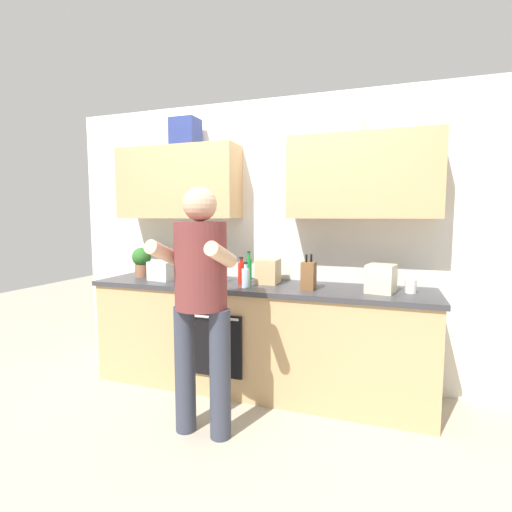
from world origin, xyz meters
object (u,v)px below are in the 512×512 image
(potted_herb, at_px, (142,261))
(bottle_oil, at_px, (218,271))
(bottle_hotsauce, at_px, (241,273))
(grocery_bag_produce, at_px, (164,271))
(grocery_bag_rice, at_px, (381,279))
(bottle_soda, at_px, (249,268))
(grocery_bag_bread, at_px, (268,271))
(person_standing, at_px, (201,291))
(cup_coffee, at_px, (411,286))
(bottle_wine, at_px, (196,267))
(knife_block, at_px, (309,275))
(bottle_water, at_px, (246,277))

(potted_herb, bearing_deg, bottle_oil, -5.26)
(bottle_hotsauce, height_order, grocery_bag_produce, bottle_hotsauce)
(potted_herb, distance_m, grocery_bag_rice, 2.15)
(bottle_hotsauce, relative_size, bottle_soda, 0.91)
(grocery_bag_produce, xyz_separation_m, grocery_bag_bread, (0.93, 0.14, 0.02))
(person_standing, height_order, grocery_bag_rice, person_standing)
(bottle_hotsauce, relative_size, potted_herb, 0.84)
(cup_coffee, bearing_deg, potted_herb, 179.80)
(bottle_oil, bearing_deg, bottle_wine, 166.44)
(bottle_hotsauce, height_order, potted_herb, potted_herb)
(bottle_oil, relative_size, knife_block, 0.90)
(knife_block, bearing_deg, bottle_hotsauce, 177.31)
(cup_coffee, height_order, knife_block, knife_block)
(knife_block, bearing_deg, bottle_water, -169.80)
(bottle_water, relative_size, grocery_bag_produce, 0.89)
(grocery_bag_produce, distance_m, grocery_bag_bread, 0.94)
(grocery_bag_rice, bearing_deg, potted_herb, 178.38)
(bottle_hotsauce, bearing_deg, grocery_bag_rice, 1.01)
(grocery_bag_produce, distance_m, grocery_bag_rice, 1.85)
(knife_block, bearing_deg, cup_coffee, 7.59)
(bottle_soda, height_order, bottle_wine, bottle_wine)
(bottle_hotsauce, bearing_deg, grocery_bag_bread, 33.85)
(knife_block, bearing_deg, bottle_wine, 175.01)
(person_standing, xyz_separation_m, bottle_oil, (-0.22, 0.74, 0.02))
(cup_coffee, distance_m, potted_herb, 2.36)
(bottle_wine, height_order, cup_coffee, bottle_wine)
(person_standing, bearing_deg, bottle_hotsauce, 90.24)
(grocery_bag_rice, bearing_deg, bottle_oil, -179.37)
(bottle_water, height_order, knife_block, knife_block)
(bottle_soda, bearing_deg, grocery_bag_rice, -11.57)
(grocery_bag_bread, bearing_deg, knife_block, -22.59)
(knife_block, height_order, grocery_bag_bread, knife_block)
(person_standing, distance_m, grocery_bag_produce, 1.04)
(knife_block, distance_m, grocery_bag_rice, 0.54)
(bottle_soda, relative_size, bottle_wine, 0.94)
(bottle_water, xyz_separation_m, potted_herb, (-1.12, 0.20, 0.07))
(cup_coffee, height_order, grocery_bag_rice, grocery_bag_rice)
(grocery_bag_produce, bearing_deg, bottle_oil, 1.96)
(bottle_wine, distance_m, cup_coffee, 1.78)
(bottle_wine, bearing_deg, bottle_soda, 23.54)
(person_standing, relative_size, potted_herb, 6.00)
(bottle_wine, bearing_deg, bottle_water, -18.28)
(person_standing, relative_size, bottle_oil, 6.74)
(cup_coffee, relative_size, grocery_bag_rice, 0.48)
(potted_herb, relative_size, grocery_bag_bread, 1.26)
(grocery_bag_rice, bearing_deg, bottle_hotsauce, -178.99)
(bottle_hotsauce, bearing_deg, cup_coffee, 3.14)
(person_standing, height_order, grocery_bag_bread, person_standing)
(knife_block, xyz_separation_m, grocery_bag_rice, (0.53, 0.05, -0.00))
(bottle_water, distance_m, knife_block, 0.50)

